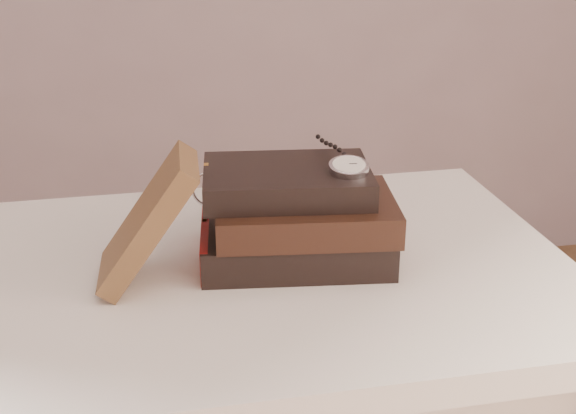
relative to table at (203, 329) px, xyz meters
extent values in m
cube|color=white|center=(0.00, 0.00, 0.07)|extent=(1.00, 0.60, 0.04)
cube|color=white|center=(0.00, 0.00, 0.01)|extent=(0.88, 0.49, 0.08)
cylinder|color=white|center=(0.45, 0.25, -0.30)|extent=(0.05, 0.05, 0.71)
cube|color=black|center=(0.13, 0.01, 0.12)|extent=(0.27, 0.20, 0.05)
cube|color=beige|center=(0.14, 0.01, 0.12)|extent=(0.26, 0.19, 0.04)
cube|color=gold|center=(0.01, 0.05, 0.12)|extent=(0.01, 0.01, 0.05)
cube|color=maroon|center=(0.01, 0.03, 0.12)|extent=(0.03, 0.16, 0.05)
cube|color=black|center=(0.14, 0.00, 0.16)|extent=(0.26, 0.19, 0.04)
cube|color=beige|center=(0.15, 0.00, 0.16)|extent=(0.25, 0.18, 0.03)
cube|color=gold|center=(0.03, 0.04, 0.16)|extent=(0.01, 0.01, 0.04)
cube|color=black|center=(0.12, 0.02, 0.20)|extent=(0.24, 0.18, 0.04)
cube|color=beige|center=(0.13, 0.02, 0.20)|extent=(0.23, 0.17, 0.03)
cube|color=gold|center=(0.02, 0.06, 0.20)|extent=(0.01, 0.01, 0.04)
cube|color=#482F1B|center=(-0.06, -0.02, 0.18)|extent=(0.14, 0.13, 0.17)
cylinder|color=silver|center=(0.20, -0.01, 0.23)|extent=(0.06, 0.06, 0.02)
cylinder|color=white|center=(0.20, -0.01, 0.23)|extent=(0.05, 0.05, 0.01)
torus|color=silver|center=(0.20, -0.01, 0.23)|extent=(0.06, 0.06, 0.01)
cylinder|color=silver|center=(0.20, 0.02, 0.23)|extent=(0.01, 0.01, 0.01)
cube|color=black|center=(0.20, -0.01, 0.23)|extent=(0.00, 0.01, 0.00)
cube|color=black|center=(0.20, -0.01, 0.23)|extent=(0.01, 0.00, 0.00)
sphere|color=black|center=(0.20, 0.02, 0.23)|extent=(0.01, 0.01, 0.01)
sphere|color=black|center=(0.20, 0.04, 0.23)|extent=(0.01, 0.01, 0.01)
sphere|color=black|center=(0.20, 0.05, 0.23)|extent=(0.01, 0.01, 0.01)
sphere|color=black|center=(0.19, 0.07, 0.23)|extent=(0.01, 0.01, 0.01)
sphere|color=black|center=(0.19, 0.08, 0.23)|extent=(0.01, 0.01, 0.01)
sphere|color=black|center=(0.19, 0.10, 0.23)|extent=(0.01, 0.01, 0.01)
sphere|color=black|center=(0.19, 0.11, 0.23)|extent=(0.01, 0.01, 0.01)
torus|color=silver|center=(0.03, 0.10, 0.16)|extent=(0.05, 0.02, 0.05)
torus|color=silver|center=(0.08, 0.10, 0.16)|extent=(0.05, 0.02, 0.05)
cylinder|color=silver|center=(0.05, 0.10, 0.17)|extent=(0.02, 0.01, 0.00)
cylinder|color=silver|center=(0.01, 0.16, 0.16)|extent=(0.02, 0.11, 0.03)
cylinder|color=silver|center=(0.11, 0.15, 0.16)|extent=(0.02, 0.11, 0.03)
camera|label=1|loc=(-0.08, -0.94, 0.57)|focal=49.49mm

